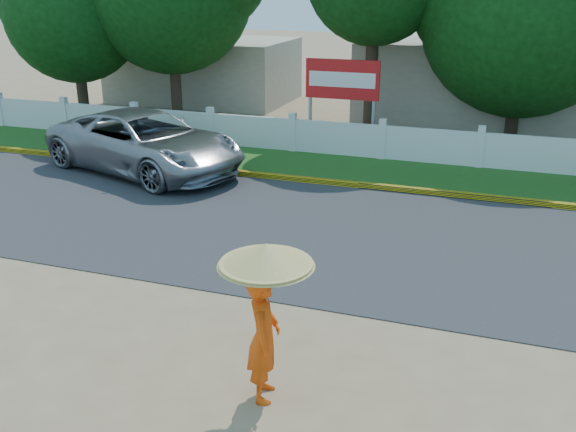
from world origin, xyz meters
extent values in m
plane|color=#9E8460|center=(0.00, 0.00, 0.00)|extent=(120.00, 120.00, 0.00)
cube|color=#38383A|center=(0.00, 4.50, 0.01)|extent=(60.00, 7.00, 0.02)
cube|color=#2D601E|center=(0.00, 9.75, 0.01)|extent=(60.00, 3.50, 0.03)
cube|color=yellow|center=(0.00, 8.05, 0.08)|extent=(40.00, 0.18, 0.16)
cube|color=silver|center=(0.00, 11.20, 0.55)|extent=(40.00, 0.10, 1.10)
cube|color=#B7AD99|center=(3.00, 18.00, 1.60)|extent=(10.00, 6.00, 3.20)
cube|color=#B7AD99|center=(-10.00, 19.00, 1.40)|extent=(8.00, 5.00, 2.80)
imported|color=#929499|center=(-6.40, 7.58, 0.89)|extent=(7.02, 4.82, 1.78)
imported|color=#E94B0C|center=(0.89, -1.60, 0.93)|extent=(0.60, 0.77, 1.86)
cylinder|color=gray|center=(0.94, -1.60, 1.64)|extent=(0.03, 0.03, 1.20)
cone|color=tan|center=(0.94, -1.60, 2.16)|extent=(1.27, 1.27, 0.31)
cylinder|color=gray|center=(-2.74, 12.30, 1.00)|extent=(0.12, 0.12, 2.00)
cylinder|color=gray|center=(-0.54, 12.30, 1.00)|extent=(0.12, 0.12, 2.00)
cube|color=red|center=(-1.64, 12.30, 2.30)|extent=(2.50, 0.12, 1.30)
cube|color=silver|center=(-1.64, 12.24, 2.30)|extent=(2.25, 0.02, 0.49)
cylinder|color=#473828|center=(-12.94, 13.65, 1.32)|extent=(0.44, 0.44, 2.64)
sphere|color=#114C15|center=(-12.94, 13.65, 4.10)|extent=(5.31, 5.31, 5.31)
cylinder|color=#473828|center=(3.85, 14.96, 1.24)|extent=(0.44, 0.44, 2.47)
sphere|color=#114C15|center=(3.85, 14.96, 4.38)|extent=(6.93, 6.93, 6.93)
cylinder|color=#473828|center=(-9.27, 14.86, 1.63)|extent=(0.44, 0.44, 3.26)
cylinder|color=#473828|center=(-1.04, 14.02, 2.14)|extent=(0.44, 0.44, 4.28)
camera|label=1|loc=(3.64, -8.59, 5.48)|focal=40.00mm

